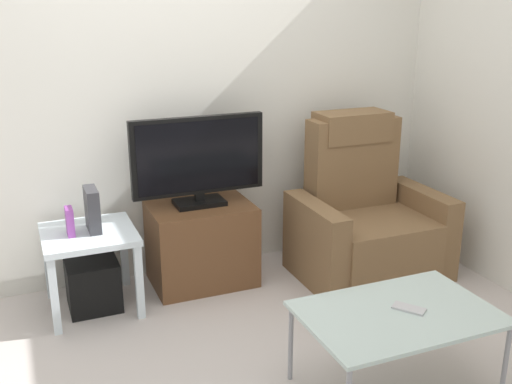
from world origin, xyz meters
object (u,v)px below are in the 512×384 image
object	(u,v)px
television	(198,159)
game_console	(92,210)
book_upright	(70,222)
cell_phone	(409,308)
tv_stand	(202,244)
recliner_armchair	(365,220)
coffee_table	(398,317)
subwoofer_box	(93,284)
side_table	(89,244)

from	to	relation	value
television	game_console	distance (m)	0.73
book_upright	cell_phone	world-z (taller)	book_upright
tv_stand	recliner_armchair	distance (m)	1.12
coffee_table	subwoofer_box	bearing A→B (deg)	130.94
coffee_table	book_upright	bearing A→B (deg)	133.61
television	cell_phone	distance (m)	1.65
book_upright	cell_phone	distance (m)	1.95
television	side_table	xyz separation A→B (m)	(-0.72, -0.10, -0.43)
television	side_table	world-z (taller)	television
side_table	subwoofer_box	distance (m)	0.26
book_upright	game_console	xyz separation A→B (m)	(0.14, 0.03, 0.05)
subwoofer_box	cell_phone	world-z (taller)	cell_phone
game_console	cell_phone	distance (m)	1.89
recliner_armchair	game_console	world-z (taller)	recliner_armchair
tv_stand	recliner_armchair	size ratio (longest dim) A/B	0.61
side_table	game_console	size ratio (longest dim) A/B	2.08
game_console	coffee_table	distance (m)	1.85
book_upright	coffee_table	size ratio (longest dim) A/B	0.19
recliner_armchair	subwoofer_box	world-z (taller)	recliner_armchair
game_console	recliner_armchair	bearing A→B (deg)	-5.72
television	recliner_armchair	distance (m)	1.22
subwoofer_box	book_upright	world-z (taller)	book_upright
subwoofer_box	cell_phone	bearing A→B (deg)	-47.75
book_upright	cell_phone	size ratio (longest dim) A/B	1.11
side_table	cell_phone	bearing A→B (deg)	-47.75
recliner_armchair	subwoofer_box	size ratio (longest dim) A/B	3.54
television	cell_phone	world-z (taller)	television
tv_stand	side_table	world-z (taller)	tv_stand
subwoofer_box	book_upright	size ratio (longest dim) A/B	1.83
game_console	coffee_table	world-z (taller)	game_console
subwoofer_box	game_console	distance (m)	0.48
book_upright	subwoofer_box	bearing A→B (deg)	11.31
recliner_armchair	book_upright	world-z (taller)	recliner_armchair
book_upright	tv_stand	bearing A→B (deg)	6.96
side_table	book_upright	world-z (taller)	book_upright
coffee_table	cell_phone	xyz separation A→B (m)	(0.06, -0.00, 0.03)
side_table	cell_phone	size ratio (longest dim) A/B	3.60
recliner_armchair	book_upright	distance (m)	1.93
tv_stand	television	size ratio (longest dim) A/B	0.77
recliner_armchair	coffee_table	distance (m)	1.37
recliner_armchair	coffee_table	xyz separation A→B (m)	(-0.60, -1.23, 0.03)
tv_stand	recliner_armchair	world-z (taller)	recliner_armchair
game_console	television	bearing A→B (deg)	7.43
television	subwoofer_box	size ratio (longest dim) A/B	2.83
coffee_table	tv_stand	bearing A→B (deg)	108.39
cell_phone	side_table	bearing A→B (deg)	95.98
television	side_table	size ratio (longest dim) A/B	1.60
cell_phone	tv_stand	bearing A→B (deg)	74.12
side_table	subwoofer_box	bearing A→B (deg)	135.00
recliner_armchair	side_table	distance (m)	1.82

